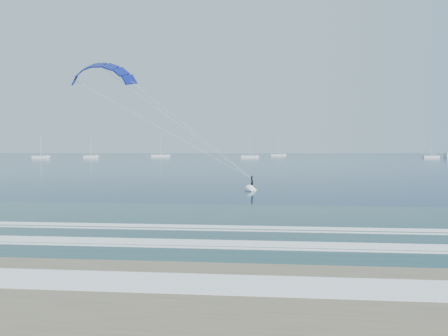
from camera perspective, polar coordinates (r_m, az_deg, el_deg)
kitesurfer_rig at (r=42.90m, az=-6.70°, el=6.35°), size 20.83×7.13×14.52m
sailboat_0 at (r=223.96m, az=-24.69°, el=1.46°), size 8.51×2.40×11.60m
sailboat_1 at (r=223.94m, az=-18.47°, el=1.56°), size 7.42×2.40×10.37m
sailboat_2 at (r=243.49m, az=-9.06°, el=1.75°), size 10.75×2.40×14.21m
sailboat_3 at (r=213.09m, az=3.68°, el=1.65°), size 9.16×2.40×12.64m
sailboat_4 at (r=267.94m, az=7.77°, el=1.84°), size 9.55×2.40×12.87m
sailboat_5 at (r=233.21m, az=27.47°, el=1.44°), size 7.74×2.40×10.70m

